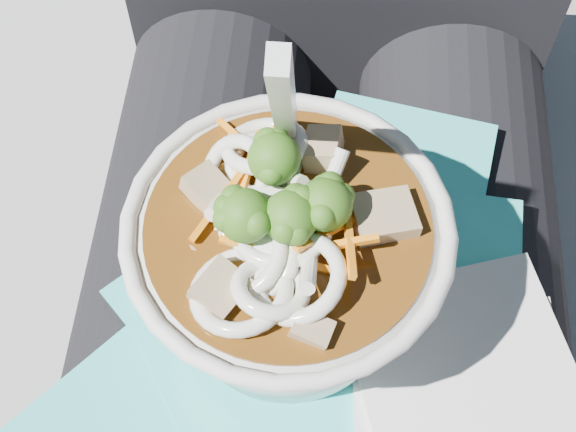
# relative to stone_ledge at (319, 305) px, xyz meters

# --- Properties ---
(stone_ledge) EXTENTS (1.00, 0.51, 0.44)m
(stone_ledge) POSITION_rel_stone_ledge_xyz_m (0.00, 0.00, 0.00)
(stone_ledge) COLOR gray
(stone_ledge) RESTS_ON ground
(lap) EXTENTS (0.35, 0.48, 0.15)m
(lap) POSITION_rel_stone_ledge_xyz_m (0.00, -0.15, 0.30)
(lap) COLOR black
(lap) RESTS_ON stone_ledge
(person_body) EXTENTS (0.34, 0.94, 0.99)m
(person_body) POSITION_rel_stone_ledge_xyz_m (0.00, -0.06, 0.32)
(person_body) COLOR black
(person_body) RESTS_ON ground
(plastic_bag) EXTENTS (0.32, 0.40, 0.01)m
(plastic_bag) POSITION_rel_stone_ledge_xyz_m (-0.02, -0.19, 0.38)
(plastic_bag) COLOR #2CB9B5
(plastic_bag) RESTS_ON lap
(napkins) EXTENTS (0.16, 0.16, 0.01)m
(napkins) POSITION_rel_stone_ledge_xyz_m (0.08, -0.22, 0.39)
(napkins) COLOR silver
(napkins) RESTS_ON plastic_bag
(udon_bowl) EXTENTS (0.21, 0.21, 0.21)m
(udon_bowl) POSITION_rel_stone_ledge_xyz_m (-0.02, -0.17, 0.45)
(udon_bowl) COLOR silver
(udon_bowl) RESTS_ON plastic_bag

